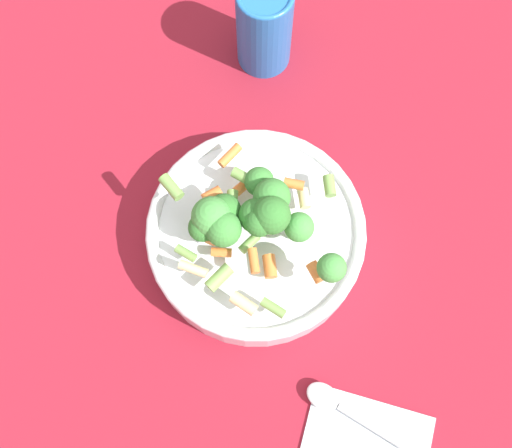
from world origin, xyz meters
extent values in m
plane|color=maroon|center=(0.00, 0.00, 0.00)|extent=(3.00, 3.00, 0.00)
cylinder|color=silver|center=(0.00, 0.00, 0.02)|extent=(0.23, 0.23, 0.05)
torus|color=silver|center=(0.00, 0.00, 0.05)|extent=(0.23, 0.23, 0.01)
cylinder|color=#8CB766|center=(0.01, -0.03, 0.06)|extent=(0.01, 0.01, 0.02)
sphere|color=#33722D|center=(0.01, -0.03, 0.09)|extent=(0.03, 0.03, 0.03)
cylinder|color=#8CB766|center=(0.03, -0.03, 0.08)|extent=(0.01, 0.01, 0.01)
sphere|color=#33722D|center=(0.03, -0.03, 0.09)|extent=(0.03, 0.03, 0.03)
cylinder|color=#8CB766|center=(0.01, 0.01, 0.08)|extent=(0.01, 0.01, 0.01)
sphere|color=#33722D|center=(0.01, 0.01, 0.10)|extent=(0.03, 0.03, 0.03)
cylinder|color=#8CB766|center=(-0.02, 0.00, 0.07)|extent=(0.01, 0.01, 0.02)
sphere|color=#3D8438|center=(-0.02, 0.00, 0.10)|extent=(0.04, 0.04, 0.04)
cylinder|color=#8CB766|center=(0.03, -0.03, 0.07)|extent=(0.01, 0.01, 0.01)
sphere|color=#479342|center=(0.03, -0.03, 0.10)|extent=(0.04, 0.04, 0.04)
cylinder|color=#8CB766|center=(-0.03, -0.02, 0.06)|extent=(0.01, 0.01, 0.01)
sphere|color=#3D8438|center=(-0.03, -0.02, 0.08)|extent=(0.03, 0.03, 0.03)
cylinder|color=#8CB766|center=(0.03, -0.02, 0.07)|extent=(0.01, 0.01, 0.02)
sphere|color=#3D8438|center=(0.03, -0.02, 0.10)|extent=(0.04, 0.04, 0.04)
cylinder|color=#8CB766|center=(0.04, -0.03, 0.07)|extent=(0.01, 0.01, 0.01)
sphere|color=#33722D|center=(0.04, -0.03, 0.09)|extent=(0.03, 0.03, 0.03)
cylinder|color=#8CB766|center=(0.00, 0.00, 0.07)|extent=(0.01, 0.01, 0.01)
sphere|color=#33722D|center=(0.00, 0.00, 0.10)|extent=(0.04, 0.04, 0.04)
cylinder|color=#8CB766|center=(-0.02, 0.04, 0.07)|extent=(0.01, 0.01, 0.01)
sphere|color=#479342|center=(-0.02, 0.04, 0.09)|extent=(0.03, 0.03, 0.03)
cylinder|color=#8CB766|center=(0.00, 0.09, 0.10)|extent=(0.01, 0.01, 0.01)
sphere|color=#479342|center=(0.00, 0.09, 0.11)|extent=(0.03, 0.03, 0.03)
cylinder|color=#8CB766|center=(-0.01, 0.01, 0.08)|extent=(0.01, 0.01, 0.01)
sphere|color=#33722D|center=(-0.01, 0.01, 0.11)|extent=(0.04, 0.04, 0.04)
cylinder|color=#729E4C|center=(0.01, -0.03, 0.08)|extent=(0.02, 0.02, 0.01)
cylinder|color=#729E4C|center=(0.07, 0.01, 0.08)|extent=(0.03, 0.02, 0.01)
cylinder|color=orange|center=(0.01, -0.05, 0.08)|extent=(0.02, 0.02, 0.01)
cylinder|color=#729E4C|center=(0.07, -0.03, 0.07)|extent=(0.01, 0.02, 0.01)
cylinder|color=orange|center=(0.01, 0.08, 0.08)|extent=(0.02, 0.02, 0.01)
cylinder|color=orange|center=(-0.05, 0.01, 0.09)|extent=(0.02, 0.02, 0.01)
cylinder|color=#729E4C|center=(0.03, -0.08, 0.09)|extent=(0.02, 0.03, 0.01)
cylinder|color=orange|center=(0.03, -0.03, 0.07)|extent=(0.03, 0.02, 0.01)
cylinder|color=orange|center=(0.03, 0.04, 0.07)|extent=(0.03, 0.03, 0.01)
cylinder|color=beige|center=(0.08, -0.02, 0.08)|extent=(0.02, 0.03, 0.01)
cylinder|color=orange|center=(-0.04, -0.07, 0.07)|extent=(0.03, 0.01, 0.01)
cylinder|color=beige|center=(0.07, 0.04, 0.08)|extent=(0.01, 0.03, 0.01)
cylinder|color=orange|center=(0.04, 0.03, 0.09)|extent=(0.02, 0.02, 0.01)
cylinder|color=beige|center=(-0.03, 0.01, 0.08)|extent=(0.02, 0.03, 0.01)
cylinder|color=orange|center=(0.04, -0.01, 0.06)|extent=(0.02, 0.02, 0.01)
cylinder|color=#729E4C|center=(-0.03, -0.04, 0.08)|extent=(0.01, 0.02, 0.01)
cylinder|color=#729E4C|center=(-0.08, 0.03, 0.08)|extent=(0.02, 0.02, 0.01)
cylinder|color=beige|center=(-0.05, 0.02, 0.07)|extent=(0.02, 0.02, 0.01)
cylinder|color=#729E4C|center=(0.02, 0.01, 0.08)|extent=(0.02, 0.01, 0.01)
cylinder|color=#729E4C|center=(0.06, 0.07, 0.07)|extent=(0.01, 0.03, 0.01)
cylinder|color=#729E4C|center=(0.00, -0.03, 0.08)|extent=(0.03, 0.03, 0.01)
cylinder|color=orange|center=(-0.02, -0.04, 0.06)|extent=(0.02, 0.01, 0.01)
cylinder|color=#2366B2|center=(-0.20, -0.15, 0.06)|extent=(0.07, 0.07, 0.11)
cube|color=#B2BCC6|center=(0.09, 0.22, 0.00)|extent=(0.13, 0.15, 0.01)
cylinder|color=silver|center=(0.07, 0.25, 0.01)|extent=(0.03, 0.15, 0.01)
ellipsoid|color=silver|center=(0.09, 0.16, 0.01)|extent=(0.03, 0.04, 0.01)
camera|label=1|loc=(0.15, 0.12, 0.65)|focal=42.00mm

